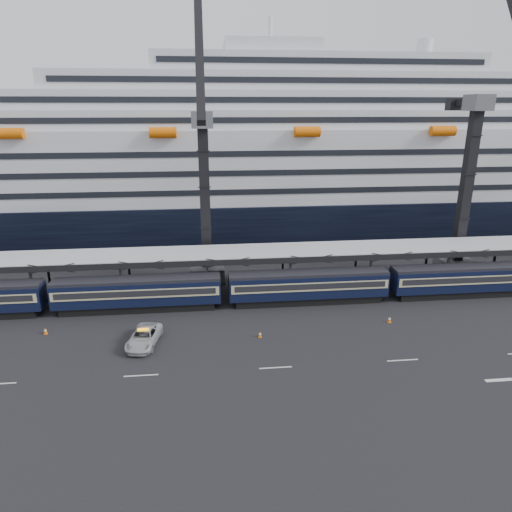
{
  "coord_description": "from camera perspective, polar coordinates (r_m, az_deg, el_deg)",
  "views": [
    {
      "loc": [
        -19.59,
        -39.72,
        22.62
      ],
      "look_at": [
        -14.3,
        10.0,
        6.11
      ],
      "focal_mm": 32.0,
      "sensor_mm": 36.0,
      "label": 1
    }
  ],
  "objects": [
    {
      "name": "traffic_cone_c",
      "position": [
        47.47,
        0.51,
        -9.74
      ],
      "size": [
        0.33,
        0.33,
        0.67
      ],
      "color": "#EF6307",
      "rests_on": "ground"
    },
    {
      "name": "traffic_cone_d",
      "position": [
        52.54,
        16.35,
        -7.58
      ],
      "size": [
        0.38,
        0.38,
        0.75
      ],
      "color": "#EF6307",
      "rests_on": "ground"
    },
    {
      "name": "crane_dark_mid",
      "position": [
        67.57,
        25.1,
        8.69
      ],
      "size": [
        4.5,
        18.24,
        39.64
      ],
      "color": "#46484D",
      "rests_on": "ground"
    },
    {
      "name": "crane_dark_near",
      "position": [
        59.29,
        -6.43,
        7.77
      ],
      "size": [
        4.5,
        17.75,
        35.08
      ],
      "color": "#46484D",
      "rests_on": "ground"
    },
    {
      "name": "traffic_cone_b",
      "position": [
        52.82,
        -24.83,
        -8.48
      ],
      "size": [
        0.37,
        0.37,
        0.74
      ],
      "color": "#EF6307",
      "rests_on": "ground"
    },
    {
      "name": "ground",
      "position": [
        49.73,
        18.16,
        -9.78
      ],
      "size": [
        260.0,
        260.0,
        0.0
      ],
      "primitive_type": "plane",
      "color": "black",
      "rests_on": "ground"
    },
    {
      "name": "pickup_truck",
      "position": [
        47.25,
        -13.84,
        -9.84
      ],
      "size": [
        3.48,
        5.98,
        1.57
      ],
      "primitive_type": "imported",
      "rotation": [
        0.0,
        0.0,
        -0.16
      ],
      "color": "#A1A2A8",
      "rests_on": "ground"
    },
    {
      "name": "canopy",
      "position": [
        59.76,
        13.35,
        0.86
      ],
      "size": [
        130.0,
        6.25,
        5.53
      ],
      "color": "#9A9EA2",
      "rests_on": "ground"
    },
    {
      "name": "train",
      "position": [
        55.79,
        9.92,
        -3.49
      ],
      "size": [
        133.05,
        3.0,
        4.05
      ],
      "color": "black",
      "rests_on": "ground"
    },
    {
      "name": "cruise_ship",
      "position": [
        88.29,
        6.2,
        11.48
      ],
      "size": [
        214.09,
        28.84,
        34.0
      ],
      "color": "black",
      "rests_on": "ground"
    }
  ]
}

